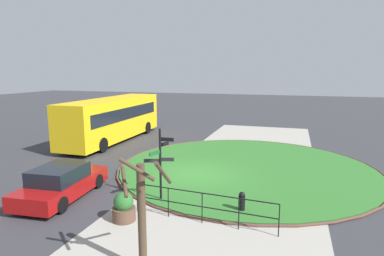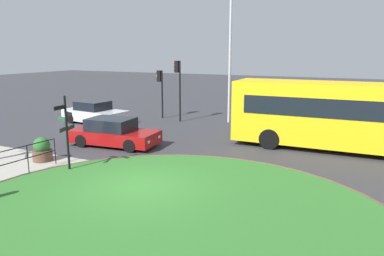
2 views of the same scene
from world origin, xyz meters
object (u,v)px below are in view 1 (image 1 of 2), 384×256
Objects in this scene: car_near_lane at (61,183)px; planter_near_signpost at (124,208)px; signpost_directional at (160,160)px; bollard_foreground at (242,202)px; bus_yellow at (113,118)px; street_tree_bare at (142,211)px.

car_near_lane reaches higher than planter_near_signpost.
car_near_lane is at bearing 102.68° from signpost_directional.
planter_near_signpost is (-2.05, 0.56, -1.25)m from signpost_directional.
bollard_foreground is 7.51m from car_near_lane.
bus_yellow is at bearing 15.41° from car_near_lane.
bollard_foreground is 4.37m from planter_near_signpost.
street_tree_bare is at bearing 156.95° from bollard_foreground.
street_tree_bare reaches higher than signpost_directional.
bollard_foreground is at bearing -91.10° from signpost_directional.
signpost_directional is at bearing -141.18° from bus_yellow.
signpost_directional is 2.84× the size of planter_near_signpost.
signpost_directional is 3.58m from bollard_foreground.
signpost_directional reaches higher than bollard_foreground.
bus_yellow is 10.18× the size of planter_near_signpost.
planter_near_signpost is at bearing -148.28° from bus_yellow.
signpost_directional reaches higher than car_near_lane.
signpost_directional is 0.66× the size of car_near_lane.
street_tree_bare reaches higher than bollard_foreground.
street_tree_bare is (-14.36, -9.51, -0.02)m from bus_yellow.
planter_near_signpost is (-1.99, 3.89, 0.07)m from bollard_foreground.
street_tree_bare is (-4.47, 1.90, 1.31)m from bollard_foreground.
street_tree_bare is (-3.61, -5.55, 1.07)m from car_near_lane.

